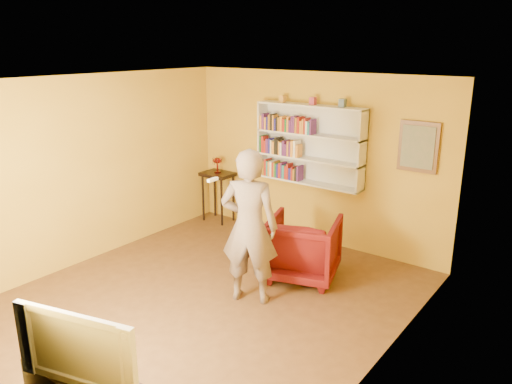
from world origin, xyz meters
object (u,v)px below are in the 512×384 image
console_table (218,181)px  television (85,343)px  ruby_lustre (217,162)px  bookshelf (311,144)px  person (249,227)px  armchair (303,248)px

console_table → television: bearing=-60.9°
ruby_lustre → console_table: bearing=116.6°
console_table → bookshelf: bearing=5.1°
person → bookshelf: bearing=-102.7°
bookshelf → armchair: (0.62, -1.20, -1.16)m
console_table → ruby_lustre: ruby_lustre is taller
television → console_table: bearing=104.4°
armchair → ruby_lustre: bearing=-40.9°
console_table → person: bearing=-41.6°
bookshelf → person: 2.26m
ruby_lustre → television: size_ratio=0.24×
television → person: bearing=81.7°
armchair → television: television is taller
armchair → television: 3.48m
bookshelf → person: size_ratio=0.93×
bookshelf → ruby_lustre: bearing=-174.9°
person → television: person is taller
armchair → television: bearing=73.7°
ruby_lustre → television: bearing=-60.9°
armchair → television: size_ratio=0.84×
bookshelf → ruby_lustre: bookshelf is taller
bookshelf → person: (0.42, -2.13, -0.62)m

